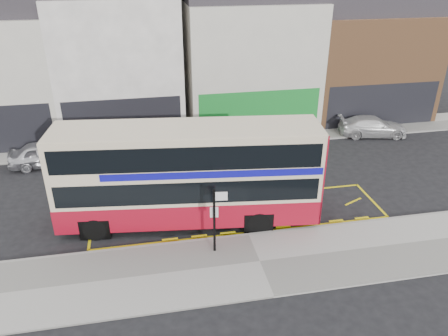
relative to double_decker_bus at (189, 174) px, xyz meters
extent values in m
plane|color=black|center=(2.39, -1.47, -2.48)|extent=(120.00, 120.00, 0.00)
cube|color=#9E9C96|center=(2.39, -3.77, -2.40)|extent=(40.00, 4.00, 0.15)
cube|color=gray|center=(2.39, -1.85, -2.40)|extent=(40.00, 0.15, 0.15)
cube|color=#9E9C96|center=(2.39, 9.53, -2.40)|extent=(50.00, 3.00, 0.15)
cube|color=white|center=(-3.11, 13.53, 2.02)|extent=(8.00, 8.00, 9.00)
cube|color=black|center=(-3.11, 9.55, -0.88)|extent=(7.36, 0.06, 3.20)
cube|color=black|center=(-3.11, 9.57, -1.08)|extent=(5.60, 0.04, 2.00)
cube|color=beige|center=(5.89, 13.53, 1.77)|extent=(9.00, 8.00, 8.50)
cube|color=#167F29|center=(5.89, 9.55, -0.88)|extent=(8.28, 0.06, 3.20)
cube|color=black|center=(5.89, 9.57, -1.08)|extent=(6.30, 0.04, 2.00)
cube|color=#9D663E|center=(14.89, 13.53, 1.27)|extent=(9.00, 8.00, 7.50)
cube|color=black|center=(14.89, 9.55, -0.88)|extent=(8.28, 0.06, 3.20)
cube|color=black|center=(14.89, 9.57, -1.08)|extent=(6.30, 0.04, 2.00)
cube|color=beige|center=(-0.04, 0.00, 0.06)|extent=(11.99, 4.03, 4.33)
cube|color=maroon|center=(-0.04, 0.00, -1.52)|extent=(12.04, 4.08, 1.18)
cube|color=maroon|center=(5.78, -0.68, 0.06)|extent=(0.38, 2.70, 4.33)
cube|color=black|center=(-0.04, 0.00, -0.23)|extent=(11.53, 4.04, 1.02)
cube|color=black|center=(-0.04, 0.00, 1.37)|extent=(11.53, 4.04, 1.07)
cube|color=#100E9A|center=(1.02, -0.12, 0.62)|extent=(9.66, 3.81, 0.32)
cube|color=black|center=(-5.86, 0.69, -0.50)|extent=(0.35, 2.45, 1.71)
cube|color=black|center=(-5.86, 0.69, 1.37)|extent=(0.35, 2.45, 1.07)
cube|color=black|center=(-5.85, 0.69, 0.51)|extent=(0.27, 1.86, 0.37)
cube|color=beige|center=(-0.04, 0.00, 2.17)|extent=(11.98, 3.93, 0.13)
cylinder|color=black|center=(-4.32, -0.71, -1.94)|extent=(1.10, 0.42, 1.07)
cylinder|color=black|center=(-4.04, 1.70, -1.94)|extent=(1.10, 0.42, 1.07)
cylinder|color=black|center=(2.90, -1.57, -1.94)|extent=(1.10, 0.42, 1.07)
cylinder|color=black|center=(3.18, 0.85, -1.94)|extent=(1.10, 0.42, 1.07)
cube|color=black|center=(0.69, -2.71, -0.86)|extent=(0.11, 0.11, 2.94)
cube|color=white|center=(0.98, -2.75, 0.32)|extent=(0.53, 0.10, 0.43)
cube|color=white|center=(0.70, -2.66, -0.47)|extent=(0.34, 0.07, 0.49)
imported|color=silver|center=(-7.60, 7.51, -1.74)|extent=(4.49, 2.11, 1.49)
imported|color=#484C51|center=(-0.23, 8.06, -1.87)|extent=(3.82, 1.65, 1.22)
imported|color=silver|center=(13.59, 8.18, -1.81)|extent=(4.88, 2.73, 1.34)
cylinder|color=#312115|center=(11.10, 10.96, -1.53)|extent=(0.24, 0.24, 1.89)
camera|label=1|loc=(-1.73, -17.49, 9.09)|focal=35.00mm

